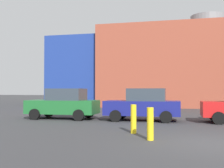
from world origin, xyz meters
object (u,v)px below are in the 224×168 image
parked_car_0 (64,104)px  parked_car_1 (143,105)px  bollard_yellow_0 (150,124)px  bollard_yellow_1 (134,119)px

parked_car_0 → parked_car_1: size_ratio=1.00×
parked_car_1 → bollard_yellow_0: (0.98, -6.46, -0.36)m
parked_car_0 → bollard_yellow_0: (6.03, -6.46, -0.37)m
parked_car_0 → parked_car_1: (5.05, 0.00, -0.00)m
parked_car_0 → bollard_yellow_1: (5.21, -5.00, -0.35)m
parked_car_0 → bollard_yellow_0: bearing=133.0°
bollard_yellow_0 → bollard_yellow_1: size_ratio=0.98×
parked_car_1 → bollard_yellow_1: 5.01m
bollard_yellow_0 → parked_car_1: bearing=98.6°
parked_car_0 → parked_car_1: 5.05m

